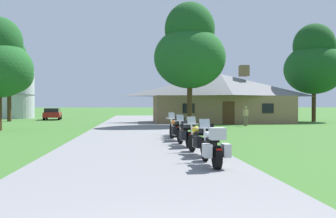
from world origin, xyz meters
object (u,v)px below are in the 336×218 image
object	(u,v)px
tree_by_lodge_front	(190,49)
metal_silo_distant	(18,90)
tree_left_far	(9,68)
tree_right_of_lodge	(314,62)
motorcycle_yellow_farthest_in_row	(174,126)
parked_red_suv_far_left	(53,113)
motorcycle_orange_fourth_in_row	(177,129)
motorcycle_white_nearest_to_camera	(213,147)
motorcycle_black_third_in_row	(186,133)
bystander_tan_shirt_near_lodge	(246,115)
motorcycle_yellow_second_in_row	(201,139)

from	to	relation	value
tree_by_lodge_front	metal_silo_distant	xyz separation A→B (m)	(-20.13, 19.61, -2.79)
tree_left_far	tree_right_of_lodge	bearing A→B (deg)	-5.67
tree_by_lodge_front	motorcycle_yellow_farthest_in_row	bearing A→B (deg)	-102.84
tree_left_far	parked_red_suv_far_left	distance (m)	7.48
motorcycle_orange_fourth_in_row	metal_silo_distant	distance (m)	37.34
motorcycle_white_nearest_to_camera	metal_silo_distant	size ratio (longest dim) A/B	0.28
motorcycle_yellow_farthest_in_row	parked_red_suv_far_left	bearing A→B (deg)	110.52
tree_by_lodge_front	tree_right_of_lodge	size ratio (longest dim) A/B	1.00
motorcycle_white_nearest_to_camera	tree_right_of_lodge	xyz separation A→B (m)	(17.04, 28.15, 5.79)
motorcycle_black_third_in_row	tree_left_far	world-z (taller)	tree_left_far
motorcycle_black_third_in_row	motorcycle_orange_fourth_in_row	bearing A→B (deg)	84.28
motorcycle_black_third_in_row	bystander_tan_shirt_near_lodge	size ratio (longest dim) A/B	1.23
motorcycle_yellow_second_in_row	tree_by_lodge_front	bearing A→B (deg)	73.20
motorcycle_yellow_second_in_row	tree_right_of_lodge	distance (m)	31.39
motorcycle_black_third_in_row	motorcycle_orange_fourth_in_row	size ratio (longest dim) A/B	1.00
motorcycle_yellow_second_in_row	bystander_tan_shirt_near_lodge	bearing A→B (deg)	59.12
motorcycle_black_third_in_row	tree_right_of_lodge	bearing A→B (deg)	46.06
tree_left_far	motorcycle_black_third_in_row	bearing A→B (deg)	-59.09
bystander_tan_shirt_near_lodge	metal_silo_distant	xyz separation A→B (m)	(-24.91, 19.93, 2.77)
motorcycle_yellow_second_in_row	motorcycle_orange_fourth_in_row	xyz separation A→B (m)	(-0.20, 5.42, 0.00)
bystander_tan_shirt_near_lodge	motorcycle_white_nearest_to_camera	bearing A→B (deg)	-130.20
motorcycle_orange_fourth_in_row	bystander_tan_shirt_near_lodge	bearing A→B (deg)	51.12
motorcycle_black_third_in_row	tree_left_far	size ratio (longest dim) A/B	0.23
motorcycle_orange_fourth_in_row	tree_by_lodge_front	world-z (taller)	tree_by_lodge_front
motorcycle_white_nearest_to_camera	motorcycle_orange_fourth_in_row	world-z (taller)	same
tree_left_far	tree_right_of_lodge	world-z (taller)	tree_right_of_lodge
parked_red_suv_far_left	motorcycle_white_nearest_to_camera	bearing A→B (deg)	-78.24
metal_silo_distant	parked_red_suv_far_left	distance (m)	8.09
tree_left_far	parked_red_suv_far_left	world-z (taller)	tree_left_far
motorcycle_yellow_farthest_in_row	tree_left_far	xyz separation A→B (m)	(-15.78, 21.22, 5.15)
motorcycle_white_nearest_to_camera	parked_red_suv_far_left	xyz separation A→B (m)	(-12.07, 35.56, 0.17)
motorcycle_white_nearest_to_camera	parked_red_suv_far_left	size ratio (longest dim) A/B	0.43
tree_by_lodge_front	motorcycle_white_nearest_to_camera	bearing A→B (deg)	-96.71
motorcycle_white_nearest_to_camera	motorcycle_orange_fourth_in_row	size ratio (longest dim) A/B	1.00
motorcycle_orange_fourth_in_row	tree_by_lodge_front	size ratio (longest dim) A/B	0.20
motorcycle_white_nearest_to_camera	tree_left_far	bearing A→B (deg)	114.78
motorcycle_white_nearest_to_camera	tree_right_of_lodge	bearing A→B (deg)	56.92
motorcycle_white_nearest_to_camera	metal_silo_distant	bearing A→B (deg)	111.60
metal_silo_distant	motorcycle_yellow_farthest_in_row	bearing A→B (deg)	-59.88
motorcycle_white_nearest_to_camera	motorcycle_yellow_second_in_row	bearing A→B (deg)	86.05
motorcycle_yellow_second_in_row	motorcycle_orange_fourth_in_row	distance (m)	5.42
tree_right_of_lodge	motorcycle_yellow_second_in_row	bearing A→B (deg)	-123.33
motorcycle_black_third_in_row	motorcycle_yellow_second_in_row	bearing A→B (deg)	-94.73
motorcycle_yellow_farthest_in_row	motorcycle_orange_fourth_in_row	bearing A→B (deg)	-97.86
parked_red_suv_far_left	motorcycle_orange_fourth_in_row	bearing A→B (deg)	-73.70
tree_right_of_lodge	parked_red_suv_far_left	distance (m)	30.55
motorcycle_white_nearest_to_camera	tree_by_lodge_front	distance (m)	21.96
motorcycle_black_third_in_row	motorcycle_yellow_farthest_in_row	xyz separation A→B (m)	(0.05, 5.05, 0.01)
bystander_tan_shirt_near_lodge	tree_left_far	size ratio (longest dim) A/B	0.18
tree_left_far	motorcycle_yellow_farthest_in_row	bearing A→B (deg)	-53.38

